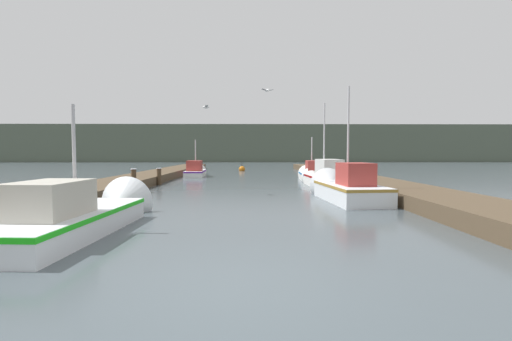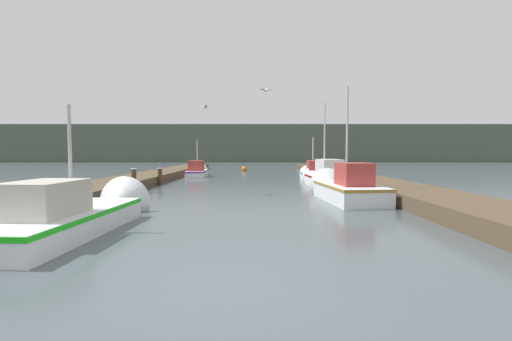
% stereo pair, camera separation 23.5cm
% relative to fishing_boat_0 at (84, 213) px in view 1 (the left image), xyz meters
% --- Properties ---
extents(ground_plane, '(200.00, 200.00, 0.00)m').
position_rel_fishing_boat_0_xyz_m(ground_plane, '(3.89, -3.80, -0.39)').
color(ground_plane, '#424C51').
extents(dock_left, '(2.58, 40.00, 0.50)m').
position_rel_fishing_boat_0_xyz_m(dock_left, '(-2.62, 12.20, -0.14)').
color(dock_left, '#4C3D2B').
rests_on(dock_left, ground_plane).
extents(dock_right, '(2.58, 40.00, 0.50)m').
position_rel_fishing_boat_0_xyz_m(dock_right, '(10.40, 12.20, -0.14)').
color(dock_right, '#4C3D2B').
rests_on(dock_right, ground_plane).
extents(distant_shore_ridge, '(120.00, 16.00, 7.27)m').
position_rel_fishing_boat_0_xyz_m(distant_shore_ridge, '(3.89, 64.98, 3.25)').
color(distant_shore_ridge, '#4C5647').
rests_on(distant_shore_ridge, ground_plane).
extents(fishing_boat_0, '(2.02, 5.67, 3.55)m').
position_rel_fishing_boat_0_xyz_m(fishing_boat_0, '(0.00, 0.00, 0.00)').
color(fishing_boat_0, silver).
rests_on(fishing_boat_0, ground_plane).
extents(fishing_boat_1, '(2.12, 4.94, 4.92)m').
position_rel_fishing_boat_0_xyz_m(fishing_boat_1, '(7.84, 5.21, 0.07)').
color(fishing_boat_1, silver).
rests_on(fishing_boat_1, ground_plane).
extents(fishing_boat_2, '(1.55, 6.27, 4.83)m').
position_rel_fishing_boat_0_xyz_m(fishing_boat_2, '(8.01, 10.01, 0.11)').
color(fishing_boat_2, silver).
rests_on(fishing_boat_2, ground_plane).
extents(fishing_boat_3, '(1.64, 5.35, 3.33)m').
position_rel_fishing_boat_0_xyz_m(fishing_boat_3, '(8.18, 14.86, -0.00)').
color(fishing_boat_3, silver).
rests_on(fishing_boat_3, ground_plane).
extents(fishing_boat_4, '(1.58, 4.61, 3.30)m').
position_rel_fishing_boat_0_xyz_m(fishing_boat_4, '(-0.31, 18.90, 0.00)').
color(fishing_boat_4, silver).
rests_on(fishing_boat_4, ground_plane).
extents(mooring_piling_0, '(0.28, 0.28, 1.32)m').
position_rel_fishing_boat_0_xyz_m(mooring_piling_0, '(9.11, 7.57, 0.27)').
color(mooring_piling_0, '#473523').
rests_on(mooring_piling_0, ground_plane).
extents(mooring_piling_1, '(0.26, 0.26, 1.13)m').
position_rel_fishing_boat_0_xyz_m(mooring_piling_1, '(-1.39, 7.62, 0.18)').
color(mooring_piling_1, '#473523').
rests_on(mooring_piling_1, ground_plane).
extents(mooring_piling_2, '(0.29, 0.29, 1.21)m').
position_rel_fishing_boat_0_xyz_m(mooring_piling_2, '(9.14, 11.57, 0.22)').
color(mooring_piling_2, '#473523').
rests_on(mooring_piling_2, ground_plane).
extents(mooring_piling_3, '(0.29, 0.29, 0.98)m').
position_rel_fishing_boat_0_xyz_m(mooring_piling_3, '(-1.21, 11.33, 0.10)').
color(mooring_piling_3, '#473523').
rests_on(mooring_piling_3, ground_plane).
extents(channel_buoy, '(0.63, 0.63, 1.13)m').
position_rel_fishing_boat_0_xyz_m(channel_buoy, '(3.14, 26.46, -0.22)').
color(channel_buoy, '#BF6513').
rests_on(channel_buoy, ground_plane).
extents(seagull_lead, '(0.54, 0.35, 0.12)m').
position_rel_fishing_boat_0_xyz_m(seagull_lead, '(4.77, 6.07, 4.08)').
color(seagull_lead, white).
extents(seagull_1, '(0.31, 0.56, 0.12)m').
position_rel_fishing_boat_0_xyz_m(seagull_1, '(2.11, 6.80, 3.48)').
color(seagull_1, white).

